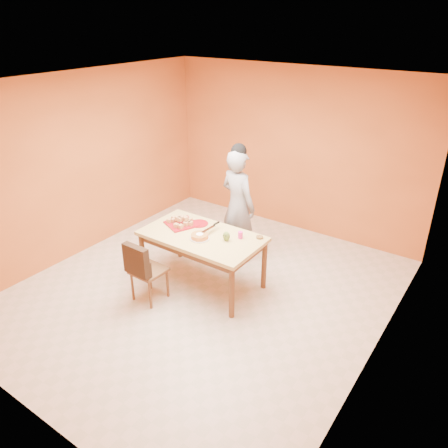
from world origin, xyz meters
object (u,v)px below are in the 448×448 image
Objects in this scene: dining_table at (202,241)px; pastry_platter at (181,224)px; person at (238,205)px; red_dinner_plate at (199,224)px; checker_tin at (260,237)px; sponge_cake at (200,236)px; magenta_glass at (240,235)px; egg_ornament at (226,236)px; dining_chair at (148,270)px.

pastry_platter is at bearing 169.44° from dining_table.
dining_table is at bearing 104.68° from person.
red_dinner_plate is 2.82× the size of checker_tin.
checker_tin is (0.63, 0.46, -0.02)m from sponge_cake.
person is at bearing 125.31° from magenta_glass.
egg_ornament is at bearing -125.71° from magenta_glass.
pastry_platter is (-0.06, 0.77, 0.32)m from dining_chair.
dining_chair is at bearing -132.41° from magenta_glass.
dining_chair is 0.51× the size of person.
person is 0.94m from egg_ornament.
dining_table is 0.53m from magenta_glass.
egg_ornament is (0.77, -0.03, 0.05)m from pastry_platter.
red_dinner_plate is at bearing 39.09° from pastry_platter.
dining_chair reaches higher than dining_table.
dining_chair is 0.84m from pastry_platter.
person is (0.33, 1.60, 0.40)m from dining_chair.
red_dinner_plate is at bearing 178.19° from magenta_glass.
egg_ornament is 0.44m from checker_tin.
pastry_platter is 1.12m from checker_tin.
pastry_platter is at bearing 95.92° from dining_chair.
dining_table is at bearing 113.27° from sponge_cake.
dining_table is 4.21× the size of pastry_platter.
sponge_cake is at bearing -143.49° from magenta_glass.
dining_chair is 3.40× the size of red_dinner_plate.
sponge_cake is (0.27, -0.34, 0.03)m from red_dinner_plate.
checker_tin is (0.68, 0.35, 0.11)m from dining_table.
egg_ornament reaches higher than checker_tin.
checker_tin is at bearing 46.63° from dining_chair.
dining_table is 0.43m from pastry_platter.
dining_chair is (-0.35, -0.69, -0.22)m from dining_table.
sponge_cake reaches higher than dining_table.
person reaches higher than dining_table.
egg_ornament reaches higher than pastry_platter.
sponge_cake is (0.40, 0.59, 0.35)m from dining_chair.
pastry_platter is 0.77m from egg_ornament.
dining_table is 0.92m from person.
red_dinner_plate is at bearing 86.42° from person.
pastry_platter is at bearing -165.97° from checker_tin.
person is 6.71× the size of red_dinner_plate.
dining_table is 0.77m from checker_tin.
sponge_cake is 1.80× the size of egg_ornament.
magenta_glass is at bearing 48.85° from dining_chair.
egg_ornament is (0.71, 0.74, 0.38)m from dining_chair.
red_dinner_plate is 0.70m from magenta_glass.
egg_ornament is 1.40× the size of checker_tin.
red_dinner_plate is 0.61m from egg_ornament.
person is 0.86m from magenta_glass.
sponge_cake is at bearing 57.08° from dining_chair.
pastry_platter is 1.68× the size of sponge_cake.
magenta_glass is at bearing -145.47° from checker_tin.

